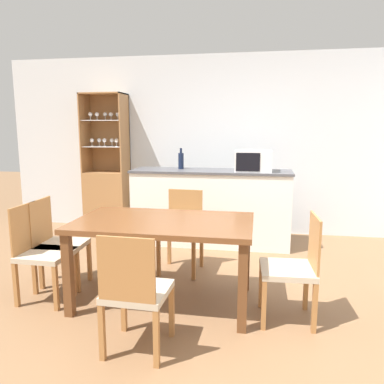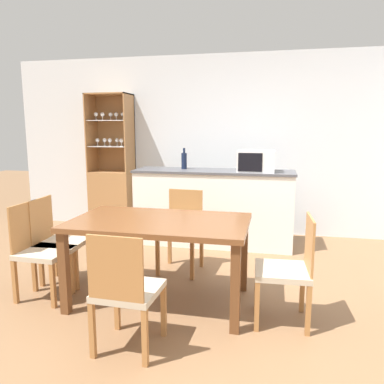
{
  "view_description": "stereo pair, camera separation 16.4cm",
  "coord_description": "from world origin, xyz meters",
  "px_view_note": "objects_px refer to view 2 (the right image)",
  "views": [
    {
      "loc": [
        0.39,
        -2.84,
        1.51
      ],
      "look_at": [
        -0.3,
        1.05,
        0.84
      ],
      "focal_mm": 35.0,
      "sensor_mm": 36.0,
      "label": 1
    },
    {
      "loc": [
        0.55,
        -2.81,
        1.51
      ],
      "look_at": [
        -0.3,
        1.05,
        0.84
      ],
      "focal_mm": 35.0,
      "sensor_mm": 36.0,
      "label": 2
    }
  ],
  "objects_px": {
    "dining_chair_head_near": "(126,291)",
    "dining_chair_side_left_near": "(41,250)",
    "dining_chair_side_left_far": "(57,242)",
    "wine_bottle": "(184,160)",
    "dining_table": "(160,230)",
    "microwave": "(256,161)",
    "dining_chair_head_far": "(181,231)",
    "display_cabinet": "(113,189)",
    "dining_chair_side_right_near": "(288,269)"
  },
  "relations": [
    {
      "from": "dining_table",
      "to": "microwave",
      "type": "relative_size",
      "value": 3.35
    },
    {
      "from": "display_cabinet",
      "to": "dining_chair_side_left_near",
      "type": "distance_m",
      "value": 2.4
    },
    {
      "from": "dining_chair_head_near",
      "to": "dining_chair_head_far",
      "type": "bearing_deg",
      "value": 91.78
    },
    {
      "from": "dining_table",
      "to": "dining_chair_head_far",
      "type": "xyz_separation_m",
      "value": [
        0.0,
        0.76,
        -0.22
      ]
    },
    {
      "from": "display_cabinet",
      "to": "dining_chair_side_left_near",
      "type": "xyz_separation_m",
      "value": [
        0.36,
        -2.37,
        -0.17
      ]
    },
    {
      "from": "dining_chair_side_left_far",
      "to": "wine_bottle",
      "type": "relative_size",
      "value": 3.1
    },
    {
      "from": "dining_chair_head_near",
      "to": "dining_chair_side_right_near",
      "type": "relative_size",
      "value": 1.0
    },
    {
      "from": "dining_chair_side_right_near",
      "to": "dining_chair_side_left_far",
      "type": "height_order",
      "value": "same"
    },
    {
      "from": "dining_chair_side_left_near",
      "to": "dining_chair_side_left_far",
      "type": "xyz_separation_m",
      "value": [
        0.0,
        0.26,
        0.0
      ]
    },
    {
      "from": "dining_chair_side_left_far",
      "to": "wine_bottle",
      "type": "distance_m",
      "value": 2.01
    },
    {
      "from": "dining_chair_side_left_near",
      "to": "microwave",
      "type": "relative_size",
      "value": 1.9
    },
    {
      "from": "dining_chair_head_far",
      "to": "microwave",
      "type": "height_order",
      "value": "microwave"
    },
    {
      "from": "wine_bottle",
      "to": "display_cabinet",
      "type": "bearing_deg",
      "value": 161.72
    },
    {
      "from": "dining_chair_side_left_near",
      "to": "display_cabinet",
      "type": "bearing_deg",
      "value": -170.24
    },
    {
      "from": "dining_chair_side_right_near",
      "to": "wine_bottle",
      "type": "relative_size",
      "value": 3.1
    },
    {
      "from": "dining_chair_head_far",
      "to": "wine_bottle",
      "type": "xyz_separation_m",
      "value": [
        -0.23,
        1.07,
        0.66
      ]
    },
    {
      "from": "dining_table",
      "to": "dining_chair_head_near",
      "type": "xyz_separation_m",
      "value": [
        -0.0,
        -0.76,
        -0.22
      ]
    },
    {
      "from": "dining_chair_side_left_far",
      "to": "display_cabinet",
      "type": "bearing_deg",
      "value": -172.85
    },
    {
      "from": "dining_chair_head_near",
      "to": "dining_chair_side_left_near",
      "type": "relative_size",
      "value": 1.0
    },
    {
      "from": "dining_table",
      "to": "dining_chair_side_right_near",
      "type": "xyz_separation_m",
      "value": [
        1.08,
        -0.13,
        -0.22
      ]
    },
    {
      "from": "display_cabinet",
      "to": "microwave",
      "type": "bearing_deg",
      "value": -13.42
    },
    {
      "from": "display_cabinet",
      "to": "dining_table",
      "type": "relative_size",
      "value": 1.33
    },
    {
      "from": "dining_chair_head_far",
      "to": "wine_bottle",
      "type": "distance_m",
      "value": 1.27
    },
    {
      "from": "dining_chair_head_near",
      "to": "microwave",
      "type": "bearing_deg",
      "value": 75.62
    },
    {
      "from": "display_cabinet",
      "to": "dining_chair_side_left_far",
      "type": "relative_size",
      "value": 2.35
    },
    {
      "from": "dining_chair_side_left_near",
      "to": "dining_chair_head_near",
      "type": "bearing_deg",
      "value": 60.58
    },
    {
      "from": "dining_chair_head_near",
      "to": "dining_chair_side_left_near",
      "type": "bearing_deg",
      "value": 151.53
    },
    {
      "from": "dining_chair_side_left_near",
      "to": "dining_chair_side_right_near",
      "type": "relative_size",
      "value": 1.0
    },
    {
      "from": "microwave",
      "to": "dining_table",
      "type": "bearing_deg",
      "value": -112.92
    },
    {
      "from": "dining_chair_head_far",
      "to": "dining_chair_head_near",
      "type": "bearing_deg",
      "value": 93.72
    },
    {
      "from": "dining_chair_side_right_near",
      "to": "wine_bottle",
      "type": "distance_m",
      "value": 2.45
    },
    {
      "from": "dining_table",
      "to": "dining_chair_side_left_far",
      "type": "relative_size",
      "value": 1.77
    },
    {
      "from": "dining_chair_side_left_near",
      "to": "wine_bottle",
      "type": "bearing_deg",
      "value": 157.46
    },
    {
      "from": "dining_table",
      "to": "dining_chair_head_far",
      "type": "distance_m",
      "value": 0.79
    },
    {
      "from": "dining_chair_head_far",
      "to": "display_cabinet",
      "type": "bearing_deg",
      "value": -41.57
    },
    {
      "from": "display_cabinet",
      "to": "dining_chair_side_right_near",
      "type": "relative_size",
      "value": 2.35
    },
    {
      "from": "dining_table",
      "to": "dining_chair_side_right_near",
      "type": "height_order",
      "value": "dining_chair_side_right_near"
    },
    {
      "from": "dining_chair_side_left_near",
      "to": "microwave",
      "type": "xyz_separation_m",
      "value": [
        1.8,
        1.85,
        0.68
      ]
    },
    {
      "from": "display_cabinet",
      "to": "wine_bottle",
      "type": "relative_size",
      "value": 7.29
    },
    {
      "from": "dining_chair_side_left_far",
      "to": "dining_chair_head_far",
      "type": "relative_size",
      "value": 1.0
    },
    {
      "from": "dining_chair_head_near",
      "to": "dining_chair_head_far",
      "type": "xyz_separation_m",
      "value": [
        0.0,
        1.53,
        0.0
      ]
    },
    {
      "from": "wine_bottle",
      "to": "dining_chair_side_right_near",
      "type": "bearing_deg",
      "value": -56.44
    },
    {
      "from": "dining_chair_head_far",
      "to": "wine_bottle",
      "type": "bearing_deg",
      "value": -74.14
    },
    {
      "from": "dining_table",
      "to": "wine_bottle",
      "type": "height_order",
      "value": "wine_bottle"
    },
    {
      "from": "dining_chair_side_right_near",
      "to": "dining_chair_head_far",
      "type": "bearing_deg",
      "value": 47.4
    },
    {
      "from": "dining_chair_side_left_far",
      "to": "wine_bottle",
      "type": "xyz_separation_m",
      "value": [
        0.86,
        1.7,
        0.66
      ]
    },
    {
      "from": "dining_chair_side_left_near",
      "to": "dining_chair_side_left_far",
      "type": "distance_m",
      "value": 0.26
    },
    {
      "from": "dining_chair_head_near",
      "to": "wine_bottle",
      "type": "height_order",
      "value": "wine_bottle"
    },
    {
      "from": "dining_table",
      "to": "dining_chair_head_near",
      "type": "distance_m",
      "value": 0.79
    },
    {
      "from": "dining_chair_side_right_near",
      "to": "dining_chair_side_left_far",
      "type": "relative_size",
      "value": 1.0
    }
  ]
}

